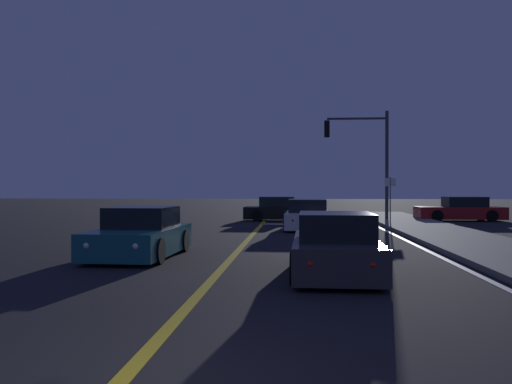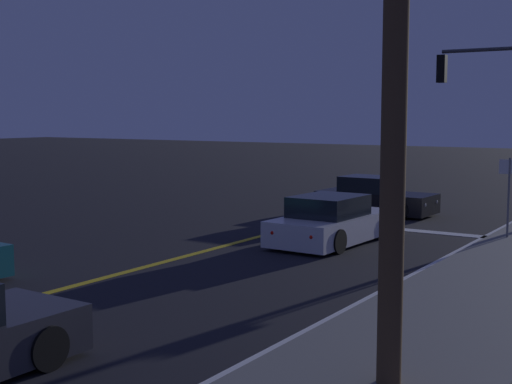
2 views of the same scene
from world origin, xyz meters
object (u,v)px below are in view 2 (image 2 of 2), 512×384
street_sign_corner (509,186)px  car_following_oncoming_black (375,198)px  car_side_waiting_white (332,222)px  traffic_signal_near_right (505,102)px

street_sign_corner → car_following_oncoming_black: bearing=148.1°
car_side_waiting_white → traffic_signal_near_right: traffic_signal_near_right is taller
car_side_waiting_white → street_sign_corner: 5.01m
street_sign_corner → traffic_signal_near_right: bearing=107.4°
car_following_oncoming_black → street_sign_corner: 6.50m
car_following_oncoming_black → street_sign_corner: (5.45, -3.39, 1.01)m
car_following_oncoming_black → street_sign_corner: bearing=59.8°
car_side_waiting_white → street_sign_corner: (4.08, 2.73, 1.01)m
car_side_waiting_white → traffic_signal_near_right: size_ratio=0.75×
car_following_oncoming_black → street_sign_corner: street_sign_corner is taller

